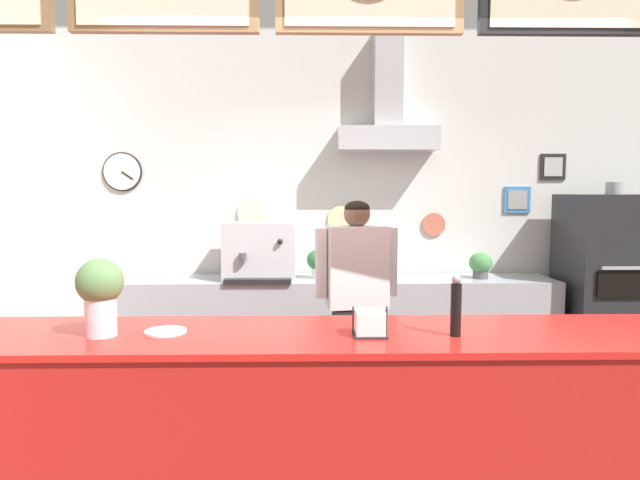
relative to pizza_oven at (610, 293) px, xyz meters
name	(u,v)px	position (x,y,z in m)	size (l,w,h in m)	color
back_wall_assembly	(344,194)	(-2.19, 0.38, 0.82)	(5.51, 2.39, 3.09)	gray
service_counter	(373,441)	(-2.20, -2.05, -0.31)	(4.31, 0.69, 1.03)	red
back_prep_counter	(335,333)	(-2.28, 0.12, -0.36)	(3.66, 0.57, 0.94)	#A3A5AD
pizza_oven	(610,293)	(0.00, 0.00, 0.00)	(0.75, 0.68, 1.74)	#232326
shop_worker	(356,314)	(-2.19, -0.92, 0.04)	(0.54, 0.27, 1.61)	#232328
espresso_machine	(260,251)	(-2.91, 0.10, 0.35)	(0.59, 0.49, 0.48)	silver
potted_basil	(481,264)	(-1.06, 0.09, 0.23)	(0.19, 0.19, 0.22)	#4C4C51
potted_sage	(319,262)	(-2.42, 0.11, 0.25)	(0.20, 0.20, 0.25)	beige
condiment_plate	(166,332)	(-3.15, -2.05, 0.21)	(0.19, 0.19, 0.01)	white
pepper_grinder	(456,306)	(-1.85, -2.13, 0.34)	(0.05, 0.05, 0.27)	black
napkin_holder	(370,324)	(-2.23, -2.11, 0.26)	(0.16, 0.15, 0.13)	#262628
basil_vase	(100,294)	(-3.42, -2.10, 0.39)	(0.20, 0.20, 0.34)	silver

